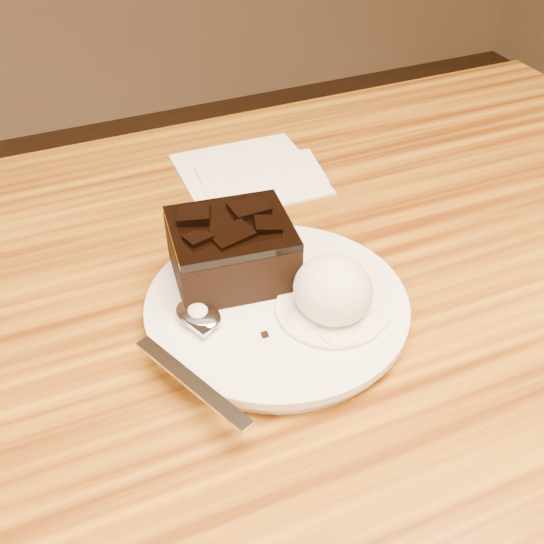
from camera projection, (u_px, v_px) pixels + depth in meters
name	position (u px, v px, depth m)	size (l,w,h in m)	color
plate	(277.00, 309.00, 0.54)	(0.21, 0.21, 0.02)	white
brownie	(232.00, 253.00, 0.54)	(0.10, 0.08, 0.04)	black
ice_cream_scoop	(333.00, 290.00, 0.51)	(0.06, 0.07, 0.05)	white
melt_puddle	(331.00, 309.00, 0.52)	(0.09, 0.09, 0.00)	white
spoon	(198.00, 316.00, 0.51)	(0.03, 0.17, 0.01)	silver
napkin	(249.00, 173.00, 0.72)	(0.14, 0.14, 0.01)	white
crumb_a	(198.00, 310.00, 0.52)	(0.01, 0.01, 0.00)	black
crumb_b	(265.00, 335.00, 0.50)	(0.01, 0.01, 0.00)	black
crumb_c	(300.00, 301.00, 0.53)	(0.01, 0.00, 0.00)	black
crumb_d	(318.00, 322.00, 0.51)	(0.01, 0.01, 0.00)	black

